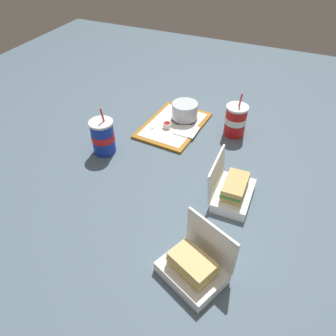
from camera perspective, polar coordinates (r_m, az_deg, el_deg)
name	(u,v)px	position (r m, az deg, el deg)	size (l,w,h in m)	color
ground_plane	(169,175)	(1.34, 0.15, -1.15)	(3.20, 3.20, 0.00)	#4C6070
food_tray	(174,125)	(1.62, 0.97, 7.46)	(0.39, 0.29, 0.01)	#A56619
cake_container	(185,112)	(1.64, 2.94, 9.79)	(0.13, 0.13, 0.09)	black
ketchup_cup	(167,125)	(1.59, -0.17, 7.50)	(0.04, 0.04, 0.02)	white
napkin_stack	(187,131)	(1.57, 3.27, 6.51)	(0.10, 0.10, 0.00)	white
plastic_fork	(155,122)	(1.63, -2.35, 7.95)	(0.11, 0.01, 0.01)	white
clamshell_sandwich_left	(232,190)	(1.23, 11.11, -3.81)	(0.20, 0.15, 0.17)	white
clamshell_sandwich_center	(194,266)	(1.01, 4.53, -16.72)	(0.21, 0.23, 0.18)	white
soda_cup_right	(236,120)	(1.56, 11.68, 8.15)	(0.10, 0.10, 0.21)	red
soda_cup_center	(103,137)	(1.44, -11.26, 5.36)	(0.10, 0.10, 0.21)	#1938B7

